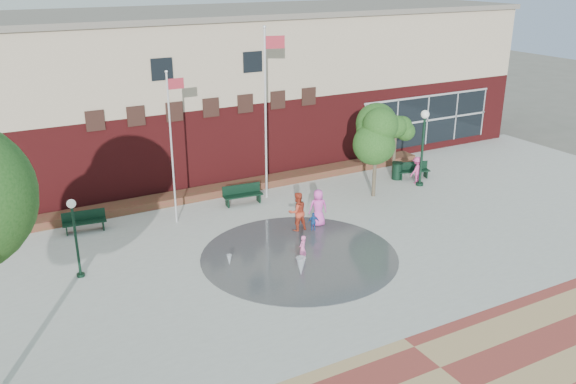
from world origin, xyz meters
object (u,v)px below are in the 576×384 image
flagpole_right (267,105)px  child_splash (303,248)px  bench_left (85,225)px  flagpole_left (172,141)px  trash_can (397,171)px

flagpole_right → child_splash: bearing=-91.9°
flagpole_right → bench_left: (-9.46, 0.13, -4.67)m
flagpole_left → bench_left: bearing=164.1°
trash_can → child_splash: (-9.97, -6.33, 0.06)m
flagpole_right → child_splash: flagpole_right is taller
flagpole_left → child_splash: 8.03m
trash_can → bench_left: bearing=176.3°
flagpole_right → trash_can: bearing=6.9°
bench_left → child_splash: (7.37, -7.45, 0.26)m
bench_left → child_splash: bearing=-38.3°
bench_left → flagpole_left: bearing=-6.4°
flagpole_left → bench_left: 5.67m
child_splash → trash_can: bearing=-177.1°
child_splash → flagpole_right: bearing=-135.5°
trash_can → flagpole_right: bearing=172.8°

